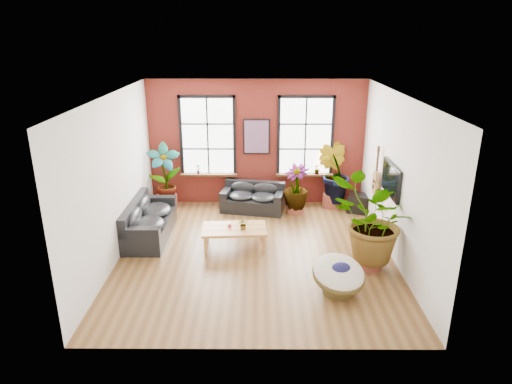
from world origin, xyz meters
TOP-DOWN VIEW (x-y plane):
  - room at (0.00, 0.15)m, footprint 6.04×6.54m
  - sofa_back at (-0.09, 2.62)m, footprint 1.81×1.14m
  - sofa_left at (-2.62, 0.90)m, footprint 0.93×2.23m
  - coffee_table at (-0.50, 0.35)m, footprint 1.50×0.92m
  - papasan_chair at (1.57, -1.61)m, footprint 1.25×1.26m
  - poster at (0.00, 3.18)m, footprint 0.74×0.06m
  - tv_wall_unit at (2.93, 0.60)m, footprint 0.13×1.86m
  - media_box at (2.82, 2.51)m, footprint 0.72×0.66m
  - pot_back_left at (-2.50, 2.69)m, footprint 0.65×0.65m
  - pot_back_right at (2.14, 2.90)m, footprint 0.71×0.71m
  - pot_right_wall at (2.40, -0.63)m, footprint 0.58×0.58m
  - pot_mid at (1.06, 2.45)m, footprint 0.49×0.49m
  - floor_plant_back_left at (-2.51, 2.70)m, footprint 1.02×0.81m
  - floor_plant_back_right at (2.14, 2.92)m, footprint 1.18×1.15m
  - floor_plant_right_wall at (2.37, -0.66)m, footprint 2.05×1.95m
  - floor_plant_mid at (1.06, 2.44)m, footprint 0.96×0.96m
  - table_plant at (-0.28, 0.28)m, footprint 0.25×0.23m
  - sill_plant_left at (-1.65, 3.13)m, footprint 0.17×0.17m
  - sill_plant_right at (1.70, 3.13)m, footprint 0.19×0.19m

SIDE VIEW (x-z plane):
  - pot_mid at x=1.06m, z-range 0.00..0.35m
  - pot_right_wall at x=2.40m, z-range 0.00..0.37m
  - pot_back_right at x=2.14m, z-range 0.00..0.39m
  - pot_back_left at x=-2.50m, z-range 0.00..0.42m
  - media_box at x=2.82m, z-range 0.00..0.50m
  - sofa_back at x=-0.09m, z-range -0.04..0.74m
  - papasan_chair at x=1.57m, z-range 0.01..0.77m
  - sofa_left at x=-2.62m, z-range -0.04..0.84m
  - coffee_table at x=-0.50m, z-range 0.13..0.69m
  - table_plant at x=-0.28m, z-range 0.47..0.72m
  - floor_plant_mid at x=1.06m, z-range 0.14..1.36m
  - floor_plant_back_right at x=2.14m, z-range 0.15..1.82m
  - floor_plant_back_left at x=-2.51m, z-range 0.15..1.86m
  - sill_plant_left at x=-1.65m, z-range 0.90..1.17m
  - sill_plant_right at x=1.70m, z-range 0.90..1.17m
  - floor_plant_right_wall at x=2.37m, z-range 0.16..1.95m
  - tv_wall_unit at x=2.93m, z-range 0.94..2.14m
  - room at x=0.00m, z-range -0.02..3.52m
  - poster at x=0.00m, z-range 1.46..2.44m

